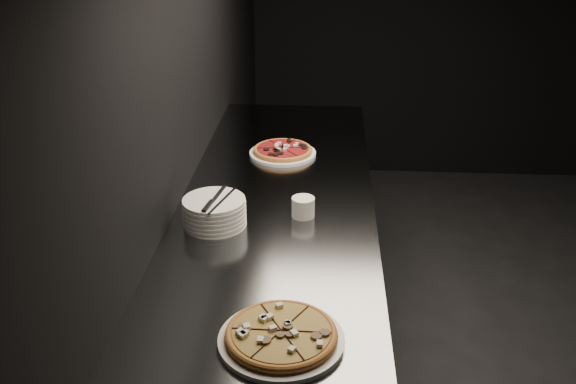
# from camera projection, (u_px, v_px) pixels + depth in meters

# --- Properties ---
(wall_left) EXTENTS (0.02, 5.00, 2.80)m
(wall_left) POSITION_uv_depth(u_px,v_px,m) (173.00, 76.00, 2.28)
(wall_left) COLOR black
(wall_left) RESTS_ON floor
(counter) EXTENTS (0.74, 2.44, 0.92)m
(counter) POSITION_uv_depth(u_px,v_px,m) (278.00, 300.00, 2.65)
(counter) COLOR slate
(counter) RESTS_ON floor
(pizza_mushroom) EXTENTS (0.33, 0.33, 0.04)m
(pizza_mushroom) POSITION_uv_depth(u_px,v_px,m) (281.00, 336.00, 1.67)
(pizza_mushroom) COLOR white
(pizza_mushroom) RESTS_ON counter
(pizza_tomato) EXTENTS (0.30, 0.30, 0.03)m
(pizza_tomato) POSITION_uv_depth(u_px,v_px,m) (283.00, 151.00, 2.88)
(pizza_tomato) COLOR white
(pizza_tomato) RESTS_ON counter
(plate_stack) EXTENTS (0.22, 0.22, 0.10)m
(plate_stack) POSITION_uv_depth(u_px,v_px,m) (214.00, 212.00, 2.26)
(plate_stack) COLOR white
(plate_stack) RESTS_ON counter
(cutlery) EXTENTS (0.11, 0.23, 0.01)m
(cutlery) POSITION_uv_depth(u_px,v_px,m) (215.00, 201.00, 2.22)
(cutlery) COLOR silver
(cutlery) RESTS_ON plate_stack
(ramekin) EXTENTS (0.08, 0.08, 0.07)m
(ramekin) POSITION_uv_depth(u_px,v_px,m) (303.00, 207.00, 2.32)
(ramekin) COLOR white
(ramekin) RESTS_ON counter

